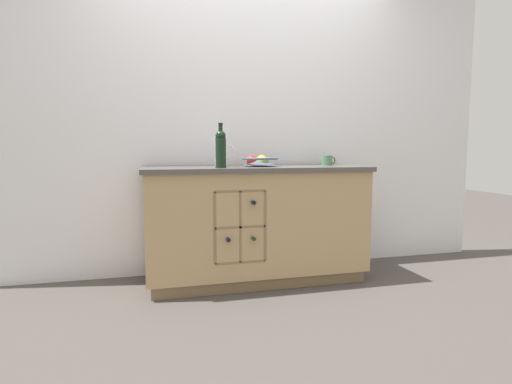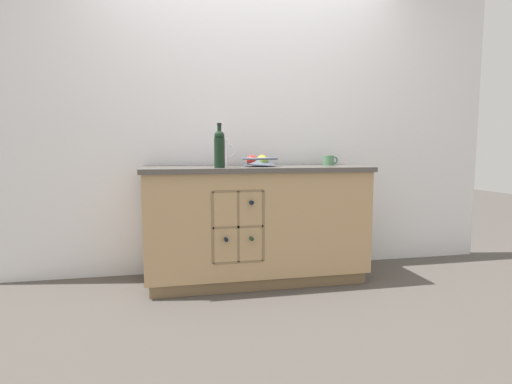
{
  "view_description": "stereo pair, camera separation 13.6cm",
  "coord_description": "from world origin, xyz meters",
  "px_view_note": "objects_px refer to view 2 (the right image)",
  "views": [
    {
      "loc": [
        -0.75,
        -2.93,
        1.01
      ],
      "look_at": [
        0.0,
        0.0,
        0.69
      ],
      "focal_mm": 28.0,
      "sensor_mm": 36.0,
      "label": 1
    },
    {
      "loc": [
        -0.62,
        -2.96,
        1.01
      ],
      "look_at": [
        0.0,
        0.0,
        0.69
      ],
      "focal_mm": 28.0,
      "sensor_mm": 36.0,
      "label": 2
    }
  ],
  "objects_px": {
    "ceramic_mug": "(329,160)",
    "standing_wine_bottle": "(219,148)",
    "fruit_bowl": "(260,161)",
    "white_pitcher": "(222,152)"
  },
  "relations": [
    {
      "from": "ceramic_mug",
      "to": "standing_wine_bottle",
      "type": "bearing_deg",
      "value": -164.16
    },
    {
      "from": "fruit_bowl",
      "to": "standing_wine_bottle",
      "type": "distance_m",
      "value": 0.39
    },
    {
      "from": "standing_wine_bottle",
      "to": "ceramic_mug",
      "type": "bearing_deg",
      "value": 15.84
    },
    {
      "from": "fruit_bowl",
      "to": "ceramic_mug",
      "type": "bearing_deg",
      "value": 8.32
    },
    {
      "from": "white_pitcher",
      "to": "standing_wine_bottle",
      "type": "bearing_deg",
      "value": -101.05
    },
    {
      "from": "standing_wine_bottle",
      "to": "white_pitcher",
      "type": "bearing_deg",
      "value": 78.95
    },
    {
      "from": "white_pitcher",
      "to": "ceramic_mug",
      "type": "xyz_separation_m",
      "value": [
        0.88,
        0.01,
        -0.07
      ]
    },
    {
      "from": "white_pitcher",
      "to": "ceramic_mug",
      "type": "bearing_deg",
      "value": 0.36
    },
    {
      "from": "white_pitcher",
      "to": "standing_wine_bottle",
      "type": "xyz_separation_m",
      "value": [
        -0.05,
        -0.26,
        0.03
      ]
    },
    {
      "from": "white_pitcher",
      "to": "ceramic_mug",
      "type": "distance_m",
      "value": 0.88
    }
  ]
}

